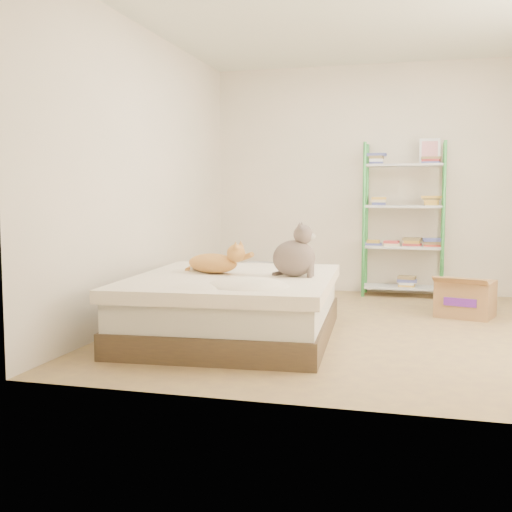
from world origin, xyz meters
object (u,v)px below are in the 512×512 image
(cardboard_box, at_px, (466,298))
(bed, at_px, (234,306))
(orange_cat, at_px, (213,261))
(shelf_unit, at_px, (404,221))
(white_bin, at_px, (258,276))
(grey_cat, at_px, (294,250))

(cardboard_box, bearing_deg, bed, -126.59)
(bed, bearing_deg, orange_cat, 151.32)
(shelf_unit, bearing_deg, white_bin, -178.93)
(grey_cat, relative_size, white_bin, 1.22)
(cardboard_box, distance_m, white_bin, 2.51)
(orange_cat, bearing_deg, bed, -13.51)
(shelf_unit, height_order, cardboard_box, shelf_unit)
(white_bin, bearing_deg, cardboard_box, -25.41)
(grey_cat, bearing_deg, bed, 97.18)
(cardboard_box, relative_size, white_bin, 1.73)
(bed, relative_size, white_bin, 6.00)
(orange_cat, bearing_deg, white_bin, 106.83)
(shelf_unit, bearing_deg, cardboard_box, -61.25)
(grey_cat, bearing_deg, white_bin, 20.32)
(white_bin, bearing_deg, orange_cat, -84.27)
(orange_cat, height_order, white_bin, orange_cat)
(shelf_unit, bearing_deg, grey_cat, -107.31)
(grey_cat, xyz_separation_m, white_bin, (-0.91, 2.36, -0.52))
(bed, height_order, orange_cat, orange_cat)
(grey_cat, distance_m, white_bin, 2.59)
(grey_cat, xyz_separation_m, cardboard_box, (1.35, 1.29, -0.52))
(bed, xyz_separation_m, orange_cat, (-0.21, 0.10, 0.35))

